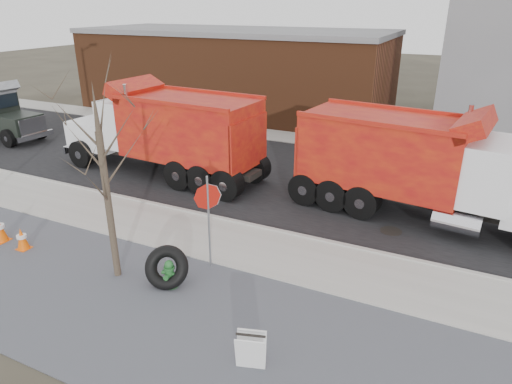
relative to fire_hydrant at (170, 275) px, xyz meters
The scene contains 15 objects.
ground 2.93m from the fire_hydrant, 56.47° to the left, with size 120.00×120.00×0.00m, color #383328.
gravel_verge 1.96m from the fire_hydrant, 33.86° to the right, with size 60.00×5.00×0.03m, color slate.
sidewalk 3.14m from the fire_hydrant, 59.01° to the left, with size 60.00×2.50×0.06m, color #9E9B93.
curb 4.30m from the fire_hydrant, 67.99° to the left, with size 60.00×0.15×0.11m, color #9E9B93.
road 8.88m from the fire_hydrant, 79.57° to the left, with size 60.00×9.40×0.02m, color black.
far_sidewalk 14.52m from the fire_hydrant, 83.65° to the left, with size 60.00×2.00×0.06m, color #9E9B93.
building_brick 21.28m from the fire_hydrant, 113.37° to the left, with size 20.20×8.20×5.30m.
bare_tree 3.35m from the fire_hydrant, behind, with size 3.20×3.20×5.20m.
fire_hydrant is the anchor object (origin of this frame).
truck_tire 0.21m from the fire_hydrant, 153.36° to the left, with size 1.37×1.19×1.15m.
stop_sign 2.03m from the fire_hydrant, 72.16° to the left, with size 0.52×0.55×2.69m.
sandwich_board 3.57m from the fire_hydrant, 27.92° to the right, with size 0.67×0.53×0.82m.
traffic_cone_near 5.11m from the fire_hydrant, behind, with size 0.37×0.37×0.70m.
dump_truck_red_a 8.85m from the fire_hydrant, 54.46° to the left, with size 9.59×3.66×3.80m.
dump_truck_red_b 8.63m from the fire_hydrant, 125.71° to the left, with size 9.32×3.20×3.87m.
Camera 1 is at (4.72, -10.47, 6.84)m, focal length 32.00 mm.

